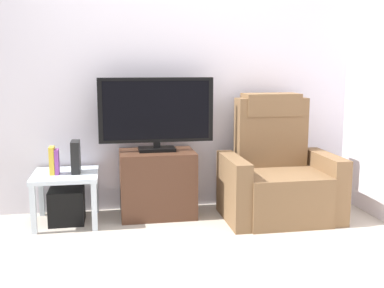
% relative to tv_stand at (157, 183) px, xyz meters
% --- Properties ---
extents(ground_plane, '(6.40, 6.40, 0.00)m').
position_rel_tv_stand_xyz_m(ground_plane, '(0.04, -0.85, -0.29)').
color(ground_plane, '#B2A899').
extents(wall_back, '(6.40, 0.06, 2.60)m').
position_rel_tv_stand_xyz_m(wall_back, '(0.04, 0.28, 1.01)').
color(wall_back, silver).
rests_on(wall_back, ground).
extents(tv_stand, '(0.66, 0.44, 0.58)m').
position_rel_tv_stand_xyz_m(tv_stand, '(0.00, 0.00, 0.00)').
color(tv_stand, '#4C2D1E').
rests_on(tv_stand, ground).
extents(television, '(1.00, 0.20, 0.64)m').
position_rel_tv_stand_xyz_m(television, '(-0.00, 0.02, 0.63)').
color(television, black).
rests_on(television, tv_stand).
extents(recliner_armchair, '(0.98, 0.78, 1.08)m').
position_rel_tv_stand_xyz_m(recliner_armchair, '(1.05, -0.19, 0.08)').
color(recliner_armchair, brown).
rests_on(recliner_armchair, ground).
extents(side_table, '(0.54, 0.54, 0.43)m').
position_rel_tv_stand_xyz_m(side_table, '(-0.78, -0.06, 0.07)').
color(side_table, silver).
rests_on(side_table, ground).
extents(subwoofer_box, '(0.29, 0.29, 0.29)m').
position_rel_tv_stand_xyz_m(subwoofer_box, '(-0.78, -0.06, -0.15)').
color(subwoofer_box, black).
rests_on(subwoofer_box, ground).
extents(book_leftmost, '(0.04, 0.11, 0.23)m').
position_rel_tv_stand_xyz_m(book_leftmost, '(-0.88, -0.08, 0.26)').
color(book_leftmost, gold).
rests_on(book_leftmost, side_table).
extents(book_middle, '(0.03, 0.10, 0.21)m').
position_rel_tv_stand_xyz_m(book_middle, '(-0.85, -0.08, 0.24)').
color(book_middle, purple).
rests_on(book_middle, side_table).
extents(game_console, '(0.07, 0.20, 0.27)m').
position_rel_tv_stand_xyz_m(game_console, '(-0.69, -0.05, 0.27)').
color(game_console, black).
rests_on(game_console, side_table).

